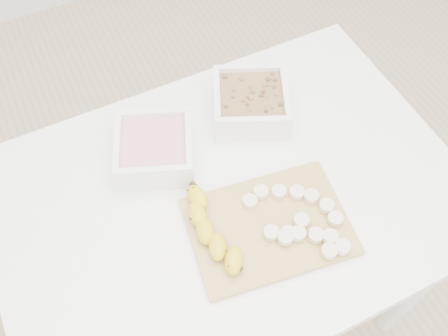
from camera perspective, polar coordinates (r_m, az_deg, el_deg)
name	(u,v)px	position (r m, az deg, el deg)	size (l,w,h in m)	color
ground	(228,303)	(1.76, 0.44, -15.19)	(3.50, 3.50, 0.00)	#C6AD89
table	(230,214)	(1.16, 0.65, -5.32)	(1.00, 0.70, 0.75)	white
bowl_yogurt	(155,149)	(1.10, -7.93, 2.18)	(0.21, 0.21, 0.08)	white
bowl_granola	(251,103)	(1.17, 3.07, 7.48)	(0.22, 0.22, 0.08)	white
cutting_board	(269,226)	(1.03, 5.13, -6.67)	(0.32, 0.23, 0.01)	tan
banana	(213,231)	(0.99, -1.27, -7.22)	(0.05, 0.21, 0.04)	gold
banana_slices	(301,220)	(1.02, 8.79, -5.88)	(0.17, 0.21, 0.02)	beige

